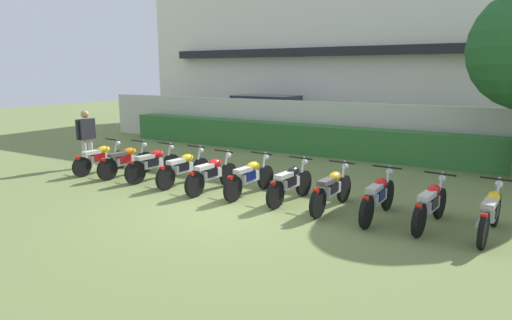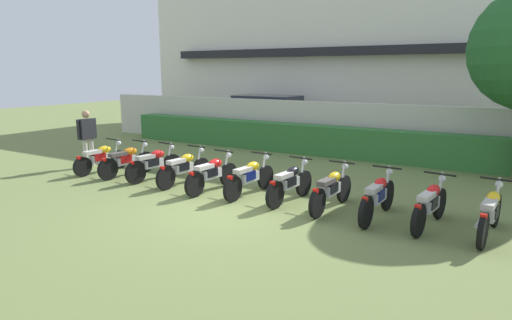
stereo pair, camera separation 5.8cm
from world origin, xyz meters
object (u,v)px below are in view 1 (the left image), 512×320
Objects in this scene: motorcycle_in_row_0 at (100,158)px; motorcycle_in_row_10 at (491,212)px; parked_car at (269,117)px; motorcycle_in_row_1 at (126,160)px; motorcycle_in_row_5 at (250,177)px; motorcycle_in_row_9 at (430,204)px; motorcycle_in_row_3 at (184,168)px; motorcycle_in_row_8 at (378,196)px; motorcycle_in_row_6 at (290,183)px; motorcycle_in_row_4 at (212,174)px; motorcycle_in_row_7 at (332,189)px; inspector_person at (86,133)px; motorcycle_in_row_2 at (153,164)px.

motorcycle_in_row_10 is (10.01, 0.10, 0.02)m from motorcycle_in_row_0.
motorcycle_in_row_1 is at bearing -90.16° from parked_car.
motorcycle_in_row_9 reaches higher than motorcycle_in_row_5.
motorcycle_in_row_1 reaches higher than motorcycle_in_row_3.
motorcycle_in_row_1 is 7.06m from motorcycle_in_row_8.
motorcycle_in_row_8 is at bearing 97.22° from motorcycle_in_row_10.
motorcycle_in_row_6 reaches higher than motorcycle_in_row_0.
motorcycle_in_row_1 is at bearing 97.69° from motorcycle_in_row_9.
motorcycle_in_row_10 is (6.02, 0.09, 0.01)m from motorcycle_in_row_4.
motorcycle_in_row_7 is at bearing -86.44° from motorcycle_in_row_3.
motorcycle_in_row_8 is (8.03, 0.07, 0.02)m from motorcycle_in_row_0.
motorcycle_in_row_1 is 2.00m from motorcycle_in_row_3.
motorcycle_in_row_8 is at bearing -87.88° from motorcycle_in_row_6.
motorcycle_in_row_1 is at bearing -7.09° from inspector_person.
motorcycle_in_row_4 is at bearing 100.10° from motorcycle_in_row_6.
motorcycle_in_row_7 is 1.01m from motorcycle_in_row_8.
motorcycle_in_row_2 reaches higher than motorcycle_in_row_0.
motorcycle_in_row_4 is 5.02m from motorcycle_in_row_9.
motorcycle_in_row_7 is at bearing 88.26° from motorcycle_in_row_8.
inspector_person is (-2.07, -7.87, 0.11)m from parked_car.
motorcycle_in_row_0 is 4.97m from motorcycle_in_row_5.
motorcycle_in_row_1 is 5.07m from motorcycle_in_row_6.
motorcycle_in_row_4 is at bearing 104.94° from motorcycle_in_row_5.
motorcycle_in_row_4 is 0.94× the size of motorcycle_in_row_10.
motorcycle_in_row_3 is at bearing -81.27° from motorcycle_in_row_1.
motorcycle_in_row_3 is at bearing 95.56° from motorcycle_in_row_10.
motorcycle_in_row_7 is at bearing -86.57° from motorcycle_in_row_6.
inspector_person reaches higher than motorcycle_in_row_7.
motorcycle_in_row_7 is at bearing 95.95° from motorcycle_in_row_9.
motorcycle_in_row_8 is (6.09, -0.08, 0.01)m from motorcycle_in_row_2.
motorcycle_in_row_3 is 6.05m from motorcycle_in_row_9.
parked_car is 2.33× the size of motorcycle_in_row_7.
motorcycle_in_row_8 reaches higher than motorcycle_in_row_9.
motorcycle_in_row_9 is at bearing 97.19° from motorcycle_in_row_10.
motorcycle_in_row_9 reaches higher than motorcycle_in_row_3.
motorcycle_in_row_9 is 9.97m from inspector_person.
motorcycle_in_row_2 reaches higher than motorcycle_in_row_7.
motorcycle_in_row_5 is 1.05× the size of motorcycle_in_row_6.
motorcycle_in_row_3 is at bearing 93.39° from motorcycle_in_row_7.
motorcycle_in_row_6 is at bearing -84.55° from motorcycle_in_row_0.
motorcycle_in_row_3 is at bearing 94.79° from motorcycle_in_row_5.
motorcycle_in_row_1 is at bearing 96.26° from motorcycle_in_row_10.
motorcycle_in_row_1 is at bearing 93.38° from motorcycle_in_row_4.
motorcycle_in_row_10 is at bearing -86.60° from motorcycle_in_row_3.
motorcycle_in_row_0 is 1.95m from motorcycle_in_row_2.
motorcycle_in_row_0 is at bearing 95.03° from motorcycle_in_row_4.
parked_car reaches higher than motorcycle_in_row_6.
motorcycle_in_row_9 is at bearing -86.11° from motorcycle_in_row_8.
motorcycle_in_row_8 reaches higher than motorcycle_in_row_1.
parked_car is 9.99m from motorcycle_in_row_7.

